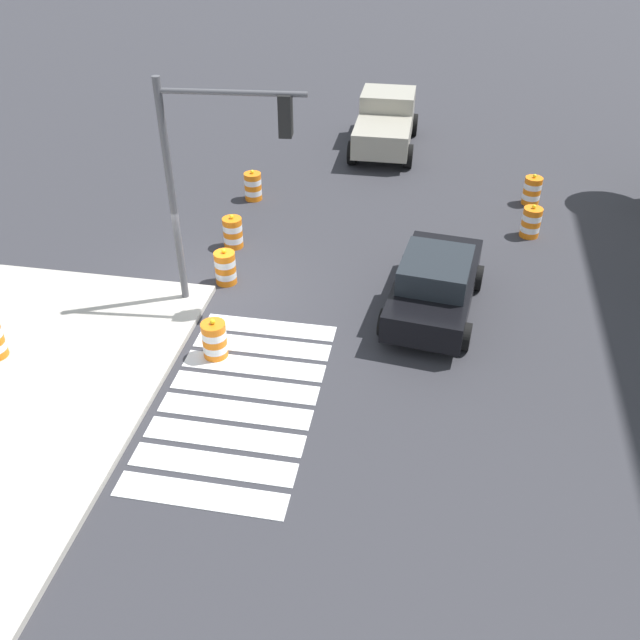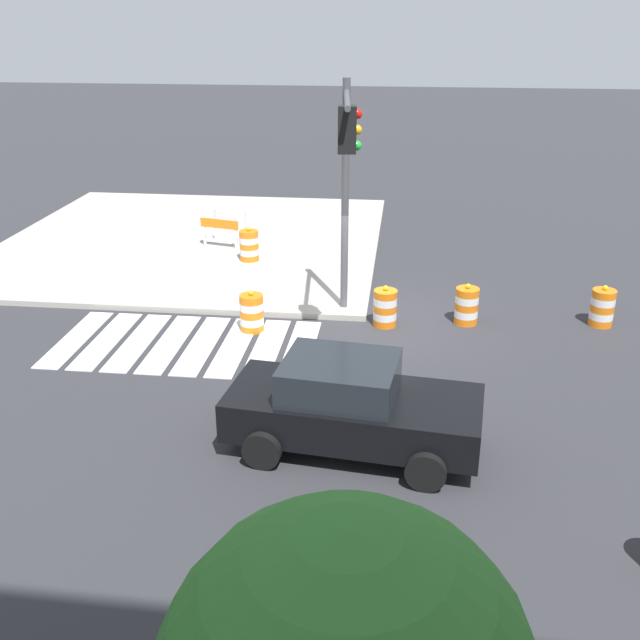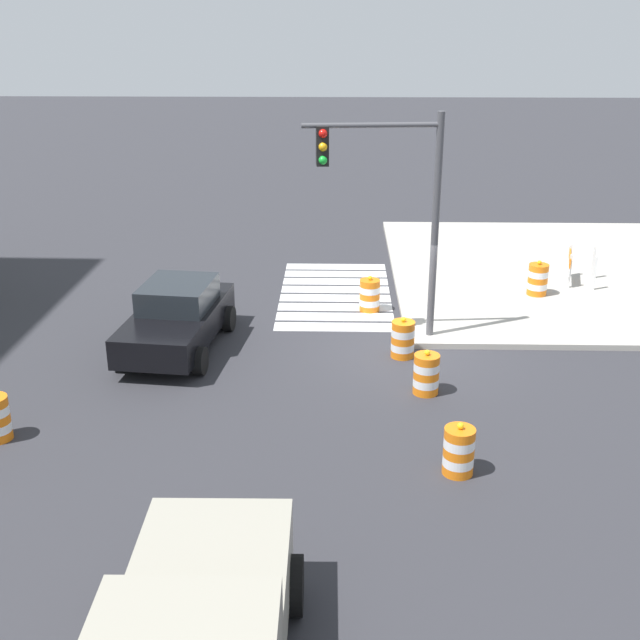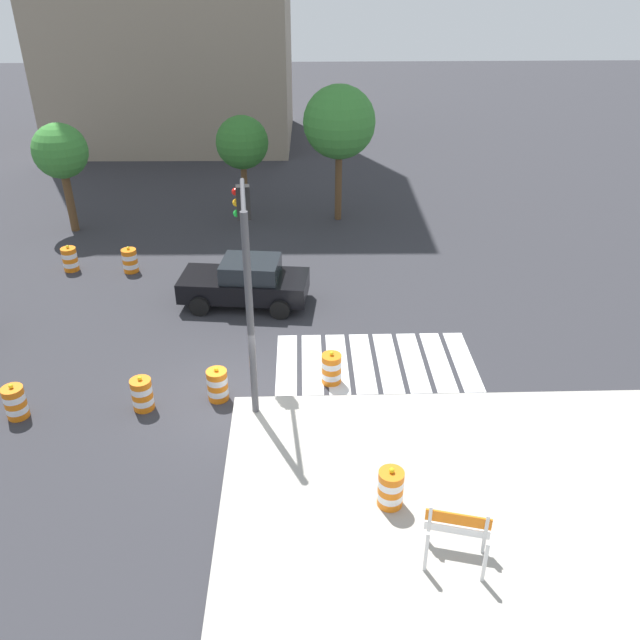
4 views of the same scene
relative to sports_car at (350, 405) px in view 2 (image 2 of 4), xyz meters
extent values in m
plane|color=#2D2D33|center=(0.05, -5.64, -0.81)|extent=(120.00, 120.00, 0.00)
cube|color=#ADA89E|center=(6.05, -11.64, -0.74)|extent=(12.00, 12.00, 0.15)
cube|color=silver|center=(1.43, -3.84, -0.80)|extent=(0.60, 3.20, 0.02)
cube|color=silver|center=(2.18, -3.84, -0.80)|extent=(0.60, 3.20, 0.02)
cube|color=silver|center=(2.93, -3.84, -0.80)|extent=(0.60, 3.20, 0.02)
cube|color=silver|center=(3.68, -3.84, -0.80)|extent=(0.60, 3.20, 0.02)
cube|color=silver|center=(4.43, -3.84, -0.80)|extent=(0.60, 3.20, 0.02)
cube|color=silver|center=(5.18, -3.84, -0.80)|extent=(0.60, 3.20, 0.02)
cube|color=silver|center=(5.93, -3.84, -0.80)|extent=(0.60, 3.20, 0.02)
cube|color=silver|center=(6.68, -3.84, -0.80)|extent=(0.60, 3.20, 0.02)
cube|color=black|center=(-0.06, 0.01, -0.13)|extent=(4.48, 2.32, 0.70)
cube|color=#1E2328|center=(0.19, -0.02, 0.52)|extent=(2.07, 1.81, 0.60)
cylinder|color=black|center=(-1.51, -0.78, -0.48)|extent=(0.68, 0.31, 0.66)
cylinder|color=black|center=(-1.29, 1.11, -0.48)|extent=(0.68, 0.31, 0.66)
cylinder|color=black|center=(1.17, -1.09, -0.48)|extent=(0.68, 0.31, 0.66)
cylinder|color=black|center=(1.39, 0.80, -0.48)|extent=(0.68, 0.31, 0.66)
cylinder|color=orange|center=(-0.41, -5.48, -0.72)|extent=(0.56, 0.56, 0.18)
cylinder|color=white|center=(-0.41, -5.48, -0.54)|extent=(0.56, 0.56, 0.18)
cylinder|color=orange|center=(-0.41, -5.48, -0.36)|extent=(0.56, 0.56, 0.18)
cylinder|color=white|center=(-0.41, -5.48, -0.18)|extent=(0.56, 0.56, 0.18)
cylinder|color=orange|center=(-0.41, -5.48, 0.00)|extent=(0.56, 0.56, 0.18)
sphere|color=yellow|center=(-0.41, -5.48, 0.15)|extent=(0.12, 0.12, 0.12)
cylinder|color=orange|center=(2.70, -4.80, -0.72)|extent=(0.56, 0.56, 0.18)
cylinder|color=white|center=(2.70, -4.80, -0.54)|extent=(0.56, 0.56, 0.18)
cylinder|color=orange|center=(2.70, -4.80, -0.36)|extent=(0.56, 0.56, 0.18)
cylinder|color=white|center=(2.70, -4.80, -0.18)|extent=(0.56, 0.56, 0.18)
cylinder|color=orange|center=(2.70, -4.80, 0.00)|extent=(0.56, 0.56, 0.18)
sphere|color=yellow|center=(2.70, -4.80, 0.15)|extent=(0.12, 0.12, 0.12)
cylinder|color=orange|center=(-2.35, -5.85, -0.72)|extent=(0.56, 0.56, 0.18)
cylinder|color=white|center=(-2.35, -5.85, -0.54)|extent=(0.56, 0.56, 0.18)
cylinder|color=orange|center=(-2.35, -5.85, -0.36)|extent=(0.56, 0.56, 0.18)
cylinder|color=white|center=(-2.35, -5.85, -0.18)|extent=(0.56, 0.56, 0.18)
cylinder|color=orange|center=(-2.35, -5.85, 0.00)|extent=(0.56, 0.56, 0.18)
sphere|color=yellow|center=(-2.35, -5.85, 0.15)|extent=(0.12, 0.12, 0.12)
cylinder|color=orange|center=(-5.58, -6.11, -0.72)|extent=(0.56, 0.56, 0.18)
cylinder|color=white|center=(-5.58, -6.11, -0.54)|extent=(0.56, 0.56, 0.18)
cylinder|color=orange|center=(-5.58, -6.11, -0.36)|extent=(0.56, 0.56, 0.18)
cylinder|color=white|center=(-5.58, -6.11, -0.18)|extent=(0.56, 0.56, 0.18)
cylinder|color=orange|center=(-5.58, -6.11, 0.00)|extent=(0.56, 0.56, 0.18)
sphere|color=yellow|center=(-5.58, -6.11, 0.15)|extent=(0.12, 0.12, 0.12)
cylinder|color=orange|center=(3.76, -9.64, -0.57)|extent=(0.56, 0.56, 0.18)
cylinder|color=white|center=(3.76, -9.64, -0.39)|extent=(0.56, 0.56, 0.18)
cylinder|color=orange|center=(3.76, -9.64, -0.21)|extent=(0.56, 0.56, 0.18)
cylinder|color=white|center=(3.76, -9.64, -0.03)|extent=(0.56, 0.56, 0.18)
cylinder|color=orange|center=(3.76, -9.64, 0.15)|extent=(0.56, 0.56, 0.18)
sphere|color=yellow|center=(3.76, -9.64, 0.30)|extent=(0.12, 0.12, 0.12)
cube|color=silver|center=(4.40, -10.72, -0.16)|extent=(0.09, 0.09, 1.00)
cube|color=silver|center=(4.23, -11.39, -0.16)|extent=(0.09, 0.09, 1.00)
cube|color=silver|center=(5.47, -10.99, -0.16)|extent=(0.09, 0.09, 1.00)
cube|color=silver|center=(5.29, -11.67, -0.16)|extent=(0.09, 0.09, 1.00)
cube|color=orange|center=(4.94, -10.83, 0.09)|extent=(1.27, 0.36, 0.28)
cube|color=white|center=(4.94, -10.83, -0.21)|extent=(1.27, 0.36, 0.20)
cylinder|color=#4C4C51|center=(0.65, -6.24, 2.09)|extent=(0.18, 0.18, 5.50)
cylinder|color=#4C4C51|center=(0.51, -4.65, 4.54)|extent=(0.41, 3.20, 0.12)
cube|color=black|center=(0.41, -3.54, 4.09)|extent=(0.38, 0.31, 0.90)
sphere|color=red|center=(0.22, -3.55, 4.39)|extent=(0.20, 0.20, 0.20)
sphere|color=#F2A514|center=(0.22, -3.55, 4.09)|extent=(0.20, 0.20, 0.20)
sphere|color=green|center=(0.22, -3.55, 3.79)|extent=(0.20, 0.20, 0.20)
camera|label=1|loc=(14.26, -0.28, 8.79)|focal=37.86mm
camera|label=2|loc=(-0.78, 11.17, 6.25)|focal=41.91mm
camera|label=3|loc=(-18.08, -3.92, 7.02)|focal=44.88mm
camera|label=4|loc=(1.93, -20.00, 9.93)|focal=36.73mm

